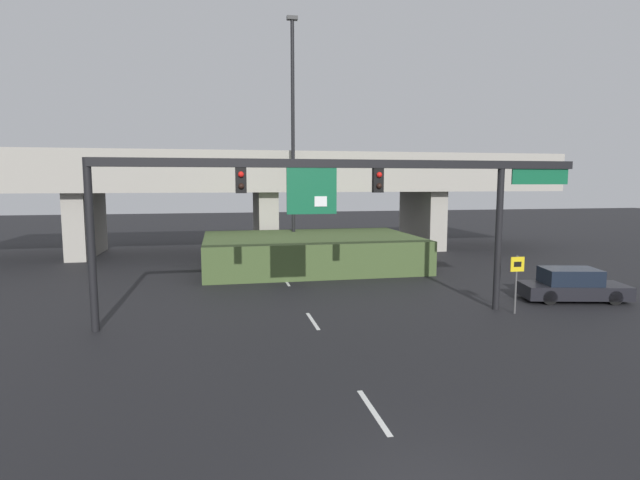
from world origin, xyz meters
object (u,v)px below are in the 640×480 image
signal_gantry (342,188)px  parked_sedan_near_right (572,286)px  speed_limit_sign (517,276)px  highway_light_pole_near (293,136)px

signal_gantry → parked_sedan_near_right: (10.99, 0.76, -4.44)m
speed_limit_sign → highway_light_pole_near: 18.27m
speed_limit_sign → parked_sedan_near_right: speed_limit_sign is taller
signal_gantry → parked_sedan_near_right: bearing=4.0°
speed_limit_sign → highway_light_pole_near: bearing=113.8°
speed_limit_sign → highway_light_pole_near: (-6.85, 15.50, 6.82)m
parked_sedan_near_right → signal_gantry: bearing=-163.6°
signal_gantry → highway_light_pole_near: 15.05m
highway_light_pole_near → parked_sedan_near_right: size_ratio=3.30×
signal_gantry → speed_limit_sign: 8.00m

